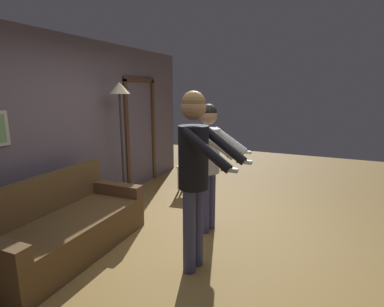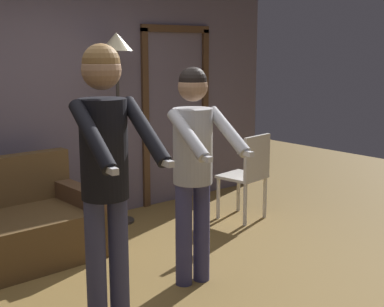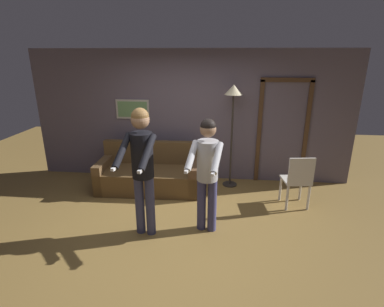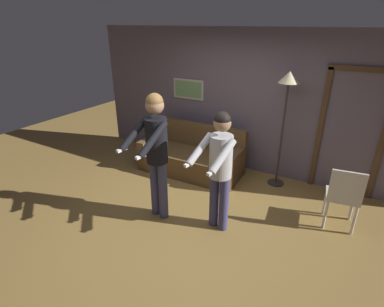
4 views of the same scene
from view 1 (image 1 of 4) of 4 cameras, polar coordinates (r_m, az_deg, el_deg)
ground_plane at (r=3.78m, az=1.07°, el=-17.32°), size 12.00×12.00×0.00m
back_wall_assembly at (r=4.54m, az=-23.08°, el=4.07°), size 6.40×0.10×2.60m
couch at (r=3.86m, az=-23.01°, el=-13.08°), size 1.92×0.90×0.87m
torchiere_lamp at (r=4.89m, az=-13.55°, el=9.21°), size 0.33×0.33×1.97m
person_standing_left at (r=2.95m, az=0.57°, el=-2.02°), size 0.49×0.71×1.85m
person_standing_right at (r=3.83m, az=3.31°, el=-0.62°), size 0.50×0.69×1.68m
dining_chair_distant at (r=5.57m, az=0.60°, el=-1.74°), size 0.47×0.47×0.93m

